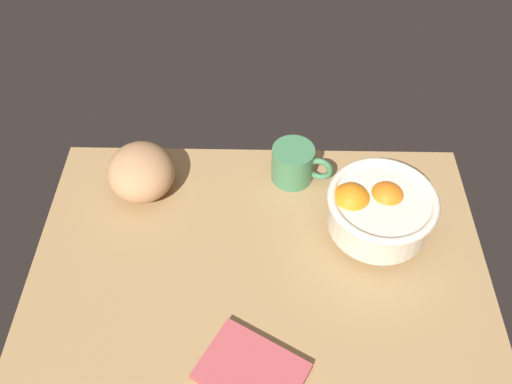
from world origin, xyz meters
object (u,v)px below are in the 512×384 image
at_px(napkin_folded, 252,372).
at_px(mug, 294,164).
at_px(fruit_bowl, 377,209).
at_px(bread_loaf, 141,172).

relative_size(napkin_folded, mug, 1.27).
height_order(fruit_bowl, napkin_folded, fruit_bowl).
bearing_deg(mug, fruit_bowl, 137.96).
relative_size(fruit_bowl, bread_loaf, 1.39).
bearing_deg(bread_loaf, fruit_bowl, 167.79).
bearing_deg(mug, bread_loaf, 6.60).
relative_size(fruit_bowl, napkin_folded, 1.27).
distance_m(napkin_folded, mug, 0.43).
bearing_deg(fruit_bowl, bread_loaf, -12.21).
distance_m(fruit_bowl, mug, 0.20).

